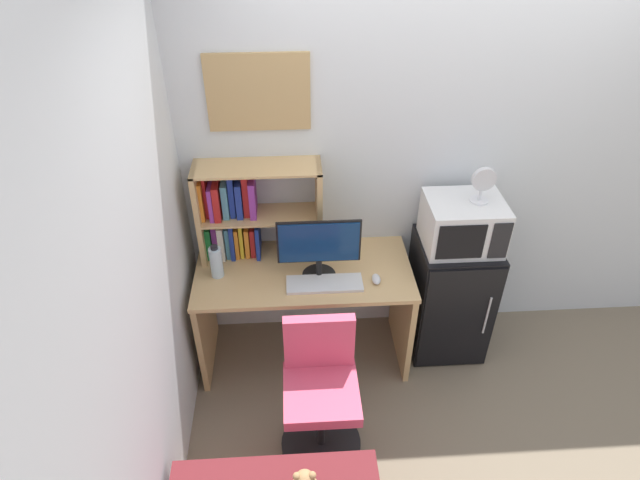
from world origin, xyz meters
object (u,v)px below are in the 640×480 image
computer_mouse (376,279)px  desk_fan (483,184)px  water_bottle (216,262)px  hutch_bookshelf (242,212)px  microwave (463,223)px  keyboard (325,284)px  desk_chair (321,396)px  mini_fridge (449,296)px  wall_corkboard (258,93)px  monitor (319,247)px

computer_mouse → desk_fan: size_ratio=0.41×
water_bottle → hutch_bookshelf: bearing=55.1°
hutch_bookshelf → microwave: 1.36m
keyboard → computer_mouse: size_ratio=4.90×
water_bottle → desk_chair: 1.00m
hutch_bookshelf → computer_mouse: hutch_bookshelf is taller
mini_fridge → wall_corkboard: 1.83m
monitor → wall_corkboard: wall_corkboard is taller
monitor → water_bottle: (-0.62, 0.05, -0.12)m
computer_mouse → desk_fan: bearing=17.4°
microwave → water_bottle: bearing=-176.9°
keyboard → monitor: bearing=108.0°
mini_fridge → desk_fan: 0.87m
water_bottle → microwave: bearing=3.1°
hutch_bookshelf → desk_chair: hutch_bookshelf is taller
keyboard → desk_fan: 1.10m
monitor → desk_chair: bearing=-92.6°
keyboard → microwave: 0.93m
water_bottle → microwave: (1.51, 0.08, 0.16)m
computer_mouse → water_bottle: size_ratio=0.42×
desk_fan → mini_fridge: bearing=178.3°
mini_fridge → monitor: bearing=-172.1°
hutch_bookshelf → keyboard: bearing=-36.4°
monitor → mini_fridge: 1.05m
keyboard → computer_mouse: bearing=2.3°
computer_mouse → desk_chair: (-0.37, -0.54, -0.38)m
monitor → keyboard: 0.23m
hutch_bookshelf → water_bottle: 0.34m
hutch_bookshelf → keyboard: size_ratio=1.66×
computer_mouse → desk_fan: desk_fan is taller
water_bottle → mini_fridge: bearing=3.0°
monitor → microwave: size_ratio=1.07×
keyboard → wall_corkboard: bearing=126.7°
desk_fan → desk_chair: desk_fan is taller
keyboard → water_bottle: bearing=168.5°
hutch_bookshelf → desk_fan: (1.42, -0.15, 0.24)m
keyboard → desk_fan: (0.93, 0.21, 0.54)m
keyboard → mini_fridge: size_ratio=0.52×
microwave → desk_fan: desk_fan is taller
monitor → desk_fan: size_ratio=2.18×
water_bottle → wall_corkboard: 1.03m
monitor → desk_chair: 0.85m
hutch_bookshelf → desk_fan: desk_fan is taller
water_bottle → desk_fan: size_ratio=0.98×
monitor → desk_chair: monitor is taller
mini_fridge → keyboard: bearing=-166.3°
hutch_bookshelf → computer_mouse: bearing=-23.4°
desk_fan → desk_chair: bearing=-143.3°
mini_fridge → desk_chair: (-0.92, -0.74, -0.04)m
desk_chair → hutch_bookshelf: bearing=115.8°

